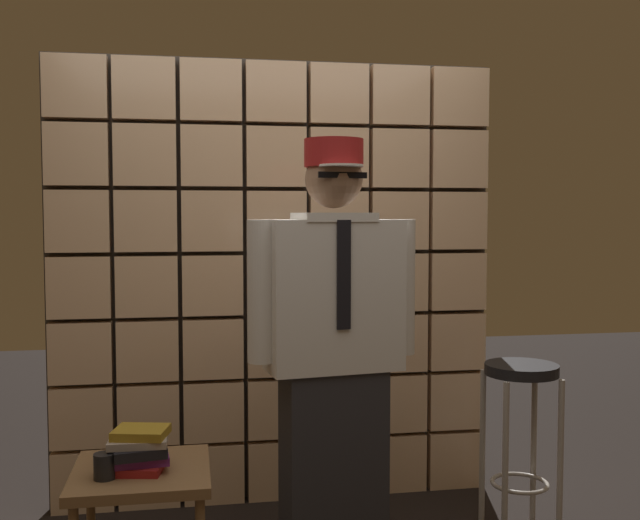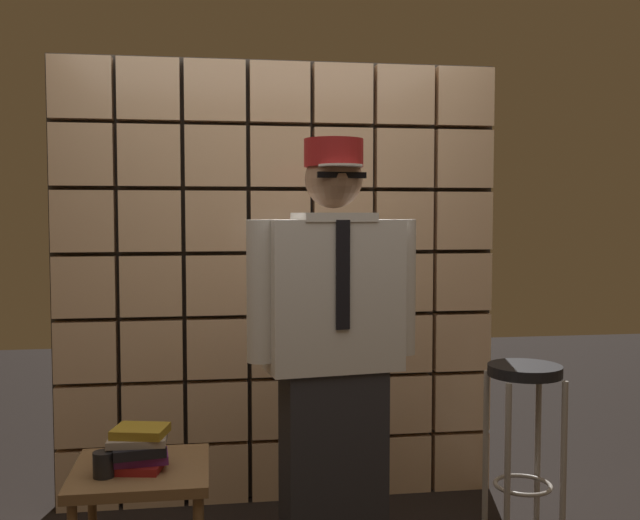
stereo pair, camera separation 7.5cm
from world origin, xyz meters
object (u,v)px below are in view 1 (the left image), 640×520
at_px(side_table, 142,486).
at_px(book_stack, 139,450).
at_px(bar_stool, 521,408).
at_px(coffee_mug, 105,466).
at_px(standing_person, 334,352).

xyz_separation_m(side_table, book_stack, (-0.01, -0.03, 0.15)).
distance_m(bar_stool, coffee_mug, 1.88).
relative_size(side_table, book_stack, 2.13).
bearing_deg(standing_person, book_stack, -180.00).
xyz_separation_m(standing_person, coffee_mug, (-0.89, -0.17, -0.37)).
bearing_deg(bar_stool, coffee_mug, -167.22).
height_order(standing_person, book_stack, standing_person).
relative_size(bar_stool, side_table, 1.53).
height_order(bar_stool, coffee_mug, bar_stool).
xyz_separation_m(standing_person, book_stack, (-0.78, -0.11, -0.33)).
bearing_deg(side_table, standing_person, 5.89).
relative_size(standing_person, side_table, 3.42).
xyz_separation_m(standing_person, bar_stool, (0.94, 0.24, -0.34)).
distance_m(standing_person, bar_stool, 1.03).
bearing_deg(standing_person, coffee_mug, -176.97).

